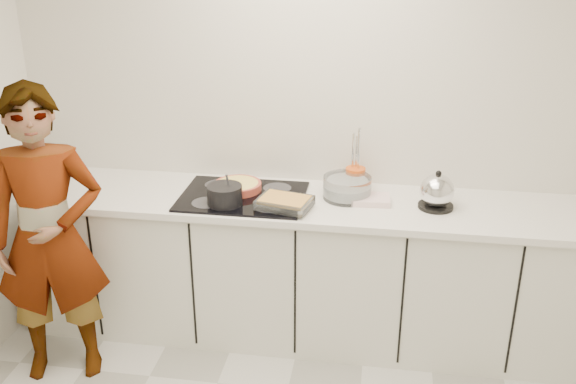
% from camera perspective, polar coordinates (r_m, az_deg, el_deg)
% --- Properties ---
extents(wall_back, '(3.60, 0.00, 2.60)m').
position_cam_1_polar(wall_back, '(3.89, 1.98, 6.45)').
color(wall_back, silver).
rests_on(wall_back, ground).
extents(base_cabinets, '(3.20, 0.58, 0.87)m').
position_cam_1_polar(base_cabinets, '(3.93, 1.24, -7.05)').
color(base_cabinets, silver).
rests_on(base_cabinets, floor).
extents(countertop, '(3.24, 0.64, 0.04)m').
position_cam_1_polar(countertop, '(3.73, 1.30, -0.97)').
color(countertop, white).
rests_on(countertop, base_cabinets).
extents(hob, '(0.72, 0.54, 0.01)m').
position_cam_1_polar(hob, '(3.76, -4.03, -0.39)').
color(hob, black).
rests_on(hob, countertop).
extents(tart_dish, '(0.34, 0.34, 0.05)m').
position_cam_1_polar(tart_dish, '(3.82, -4.49, 0.55)').
color(tart_dish, '#B54634').
rests_on(tart_dish, hob).
extents(saucepan, '(0.25, 0.25, 0.19)m').
position_cam_1_polar(saucepan, '(3.63, -5.65, -0.25)').
color(saucepan, black).
rests_on(saucepan, hob).
extents(baking_dish, '(0.33, 0.27, 0.06)m').
position_cam_1_polar(baking_dish, '(3.58, -0.30, -0.90)').
color(baking_dish, silver).
rests_on(baking_dish, hob).
extents(mixing_bowl, '(0.34, 0.34, 0.13)m').
position_cam_1_polar(mixing_bowl, '(3.74, 5.27, 0.33)').
color(mixing_bowl, silver).
rests_on(mixing_bowl, countertop).
extents(tea_towel, '(0.23, 0.17, 0.04)m').
position_cam_1_polar(tea_towel, '(3.71, 7.34, -0.67)').
color(tea_towel, white).
rests_on(tea_towel, countertop).
extents(kettle, '(0.25, 0.25, 0.22)m').
position_cam_1_polar(kettle, '(3.67, 13.09, -0.03)').
color(kettle, black).
rests_on(kettle, countertop).
extents(utensil_crock, '(0.12, 0.12, 0.15)m').
position_cam_1_polar(utensil_crock, '(3.84, 5.99, 1.11)').
color(utensil_crock, '#D34E11').
rests_on(utensil_crock, countertop).
extents(cook, '(0.70, 0.56, 1.67)m').
position_cam_1_polar(cook, '(3.66, -20.49, -3.89)').
color(cook, silver).
rests_on(cook, floor).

